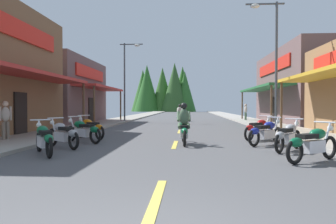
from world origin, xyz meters
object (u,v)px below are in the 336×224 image
object	(u,v)px
motorcycle_parked_left_0	(44,138)
motorcycle_parked_left_2	(83,130)
streetlamp_left	(128,72)
pedestrian_browsing	(5,118)
streetlamp_right	(271,49)
motorcycle_parked_right_1	(288,136)
rider_cruising_lead	(184,127)
motorcycle_parked_right_2	(266,132)
motorcycle_parked_left_3	(90,128)
motorcycle_parked_right_3	(259,129)
motorcycle_parked_right_0	(312,143)
pedestrian_by_shop	(246,111)
motorcycle_parked_left_1	(63,134)
rider_cruising_trailing	(180,114)

from	to	relation	value
motorcycle_parked_left_0	motorcycle_parked_left_2	distance (m)	3.08
streetlamp_left	motorcycle_parked_left_0	distance (m)	19.21
streetlamp_left	pedestrian_browsing	bearing A→B (deg)	-96.56
streetlamp_right	motorcycle_parked_right_1	bearing A→B (deg)	-99.91
motorcycle_parked_left_0	rider_cruising_lead	xyz separation A→B (m)	(4.10, 2.84, 0.17)
motorcycle_parked_right_1	motorcycle_parked_right_2	distance (m)	1.54
motorcycle_parked_right_1	motorcycle_parked_left_3	distance (m)	8.14
streetlamp_left	motorcycle_parked_right_2	bearing A→B (deg)	-62.59
motorcycle_parked_right_3	motorcycle_parked_right_0	bearing A→B (deg)	-132.87
streetlamp_right	motorcycle_parked_right_2	xyz separation A→B (m)	(-1.54, -5.35, -3.97)
motorcycle_parked_left_3	pedestrian_by_shop	bearing A→B (deg)	-80.48
streetlamp_left	motorcycle_parked_right_2	world-z (taller)	streetlamp_left
streetlamp_right	rider_cruising_lead	distance (m)	7.98
streetlamp_right	motorcycle_parked_right_1	world-z (taller)	streetlamp_right
streetlamp_right	motorcycle_parked_right_0	xyz separation A→B (m)	(-1.19, -8.82, -3.97)
motorcycle_parked_left_1	motorcycle_parked_right_0	bearing A→B (deg)	-155.58
streetlamp_right	motorcycle_parked_left_0	xyz separation A→B (m)	(-8.67, -8.17, -3.97)
pedestrian_by_shop	motorcycle_parked_right_3	bearing A→B (deg)	-105.89
motorcycle_parked_right_1	motorcycle_parked_right_3	bearing A→B (deg)	41.15
motorcycle_parked_left_1	motorcycle_parked_left_2	distance (m)	1.55
motorcycle_parked_left_1	motorcycle_parked_left_2	size ratio (longest dim) A/B	0.91
motorcycle_parked_right_0	motorcycle_parked_left_3	size ratio (longest dim) A/B	1.06
motorcycle_parked_left_0	rider_cruising_trailing	size ratio (longest dim) A/B	0.84
motorcycle_parked_right_3	motorcycle_parked_left_0	bearing A→B (deg)	166.49
motorcycle_parked_left_0	rider_cruising_lead	distance (m)	4.99
rider_cruising_lead	pedestrian_by_shop	distance (m)	18.54
streetlamp_left	motorcycle_parked_right_3	size ratio (longest dim) A/B	4.39
motorcycle_parked_right_0	pedestrian_browsing	world-z (taller)	pedestrian_browsing
streetlamp_right	motorcycle_parked_left_3	size ratio (longest dim) A/B	4.12
motorcycle_parked_right_2	rider_cruising_lead	bearing A→B (deg)	136.81
motorcycle_parked_left_1	rider_cruising_trailing	xyz separation A→B (m)	(3.50, 18.76, 0.17)
streetlamp_right	pedestrian_browsing	world-z (taller)	streetlamp_right
pedestrian_browsing	motorcycle_parked_left_2	bearing A→B (deg)	21.48
motorcycle_parked_right_2	rider_cruising_trailing	size ratio (longest dim) A/B	0.77
motorcycle_parked_right_3	pedestrian_by_shop	size ratio (longest dim) A/B	0.99
streetlamp_right	motorcycle_parked_right_0	bearing A→B (deg)	-97.67
motorcycle_parked_left_2	motorcycle_parked_right_0	bearing A→B (deg)	-173.86
motorcycle_parked_right_2	rider_cruising_lead	size ratio (longest dim) A/B	0.77
motorcycle_parked_left_0	motorcycle_parked_left_2	xyz separation A→B (m)	(0.13, 3.08, 0.00)
motorcycle_parked_right_2	pedestrian_browsing	distance (m)	10.10
motorcycle_parked_right_2	motorcycle_parked_left_2	world-z (taller)	same
motorcycle_parked_right_1	pedestrian_by_shop	distance (m)	19.36
streetlamp_right	pedestrian_by_shop	world-z (taller)	streetlamp_right
motorcycle_parked_right_0	pedestrian_by_shop	bearing A→B (deg)	48.53
streetlamp_right	rider_cruising_lead	size ratio (longest dim) A/B	3.26
motorcycle_parked_right_0	motorcycle_parked_right_3	xyz separation A→B (m)	(-0.23, 5.18, 0.00)
motorcycle_parked_right_1	motorcycle_parked_left_0	bearing A→B (deg)	137.11
motorcycle_parked_right_1	motorcycle_parked_left_3	xyz separation A→B (m)	(-7.50, 3.17, 0.00)
streetlamp_right	pedestrian_by_shop	distance (m)	12.92
pedestrian_by_shop	motorcycle_parked_left_0	bearing A→B (deg)	-122.63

